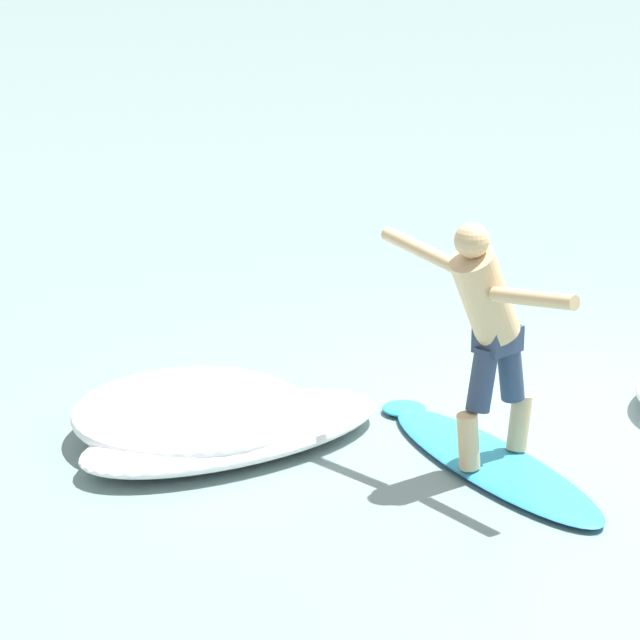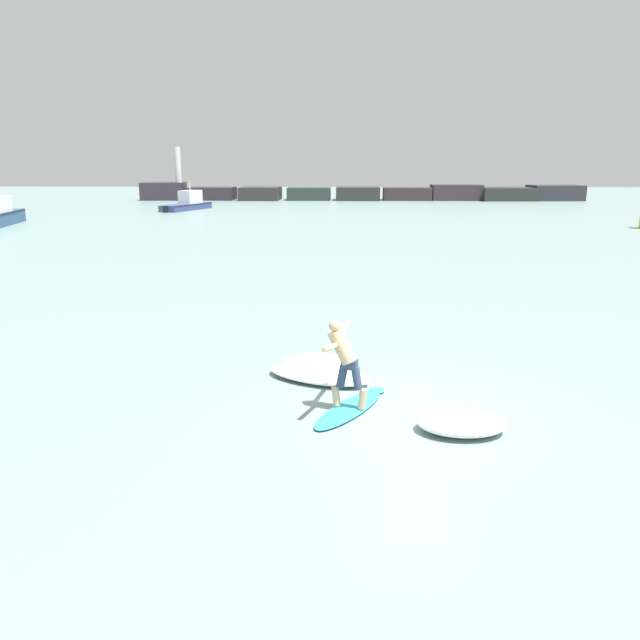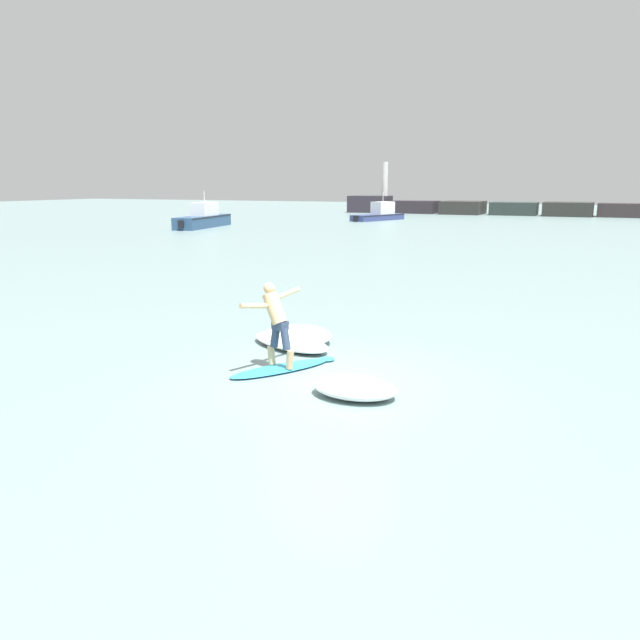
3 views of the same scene
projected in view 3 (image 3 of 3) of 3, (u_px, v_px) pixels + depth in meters
ground_plane at (331, 380)px, 11.08m from camera, size 200.00×200.00×0.00m
rock_jetty_breakwater at (575, 209)px, 65.58m from camera, size 49.68×4.95×5.84m
surfboard at (282, 368)px, 11.67m from camera, size 1.56×2.19×0.21m
surfer at (276, 318)px, 11.51m from camera, size 0.81×1.48×1.56m
fishing_boat_near_jetty at (205, 218)px, 49.32m from camera, size 2.85×8.76×2.84m
small_boat_offshore at (380, 214)px, 58.63m from camera, size 3.66×7.08×2.61m
wave_foam_at_tail at (355, 388)px, 10.18m from camera, size 1.45×1.01×0.31m
wave_foam_at_nose at (291, 342)px, 13.26m from camera, size 2.36×1.77×0.23m
wave_foam_beside at (297, 335)px, 13.54m from camera, size 2.15×2.13×0.36m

